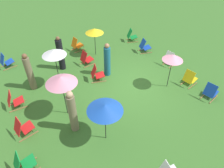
{
  "coord_description": "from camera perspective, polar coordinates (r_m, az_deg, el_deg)",
  "views": [
    {
      "loc": [
        -6.55,
        4.46,
        6.44
      ],
      "look_at": [
        0.0,
        1.2,
        0.5
      ],
      "focal_mm": 33.04,
      "sensor_mm": 36.0,
      "label": 1
    }
  ],
  "objects": [
    {
      "name": "ground_plane",
      "position": [
        10.21,
        6.04,
        -0.29
      ],
      "size": [
        40.0,
        40.0,
        0.0
      ],
      "primitive_type": "plane",
      "color": "#386B28"
    },
    {
      "name": "deckchair_0",
      "position": [
        8.48,
        -23.49,
        -11.04
      ],
      "size": [
        0.66,
        0.86,
        0.83
      ],
      "rotation": [
        0.0,
        0.0,
        0.27
      ],
      "color": "olive",
      "rests_on": "ground"
    },
    {
      "name": "deckchair_1",
      "position": [
        10.29,
        -4.23,
        2.82
      ],
      "size": [
        0.63,
        0.85,
        0.83
      ],
      "rotation": [
        0.0,
        0.0,
        -0.22
      ],
      "color": "olive",
      "rests_on": "ground"
    },
    {
      "name": "deckchair_4",
      "position": [
        11.86,
        15.81,
        6.7
      ],
      "size": [
        0.65,
        0.86,
        0.83
      ],
      "rotation": [
        0.0,
        0.0,
        0.26
      ],
      "color": "olive",
      "rests_on": "ground"
    },
    {
      "name": "deckchair_5",
      "position": [
        9.73,
        -25.47,
        -4.16
      ],
      "size": [
        0.51,
        0.78,
        0.83
      ],
      "rotation": [
        0.0,
        0.0,
        0.05
      ],
      "color": "olive",
      "rests_on": "ground"
    },
    {
      "name": "deckchair_7",
      "position": [
        11.52,
        -7.15,
        6.96
      ],
      "size": [
        0.6,
        0.83,
        0.83
      ],
      "rotation": [
        0.0,
        0.0,
        0.18
      ],
      "color": "olive",
      "rests_on": "ground"
    },
    {
      "name": "deckchair_8",
      "position": [
        10.21,
        25.62,
        -1.95
      ],
      "size": [
        0.68,
        0.87,
        0.83
      ],
      "rotation": [
        0.0,
        0.0,
        0.3
      ],
      "color": "olive",
      "rests_on": "ground"
    },
    {
      "name": "deckchair_9",
      "position": [
        12.8,
        9.0,
        10.26
      ],
      "size": [
        0.62,
        0.84,
        0.83
      ],
      "rotation": [
        0.0,
        0.0,
        -0.21
      ],
      "color": "olive",
      "rests_on": "ground"
    },
    {
      "name": "deckchair_10",
      "position": [
        12.61,
        -27.29,
        5.62
      ],
      "size": [
        0.65,
        0.86,
        0.83
      ],
      "rotation": [
        0.0,
        0.0,
        0.26
      ],
      "color": "olive",
      "rests_on": "ground"
    },
    {
      "name": "deckchair_11",
      "position": [
        13.97,
        5.43,
        13.14
      ],
      "size": [
        0.68,
        0.87,
        0.83
      ],
      "rotation": [
        0.0,
        0.0,
        -0.31
      ],
      "color": "olive",
      "rests_on": "ground"
    },
    {
      "name": "deckchair_12",
      "position": [
        10.65,
        20.71,
        1.45
      ],
      "size": [
        0.65,
        0.85,
        0.83
      ],
      "rotation": [
        0.0,
        0.0,
        0.25
      ],
      "color": "olive",
      "rests_on": "ground"
    },
    {
      "name": "deckchair_13",
      "position": [
        7.54,
        -23.41,
        -19.55
      ],
      "size": [
        0.58,
        0.82,
        0.83
      ],
      "rotation": [
        0.0,
        0.0,
        0.14
      ],
      "color": "olive",
      "rests_on": "ground"
    },
    {
      "name": "deckchair_14",
      "position": [
        13.0,
        -9.74,
        10.66
      ],
      "size": [
        0.62,
        0.84,
        0.83
      ],
      "rotation": [
        0.0,
        0.0,
        0.21
      ],
      "color": "olive",
      "rests_on": "ground"
    },
    {
      "name": "umbrella_0",
      "position": [
        7.84,
        -13.91,
        1.1
      ],
      "size": [
        1.21,
        1.21,
        1.91
      ],
      "color": "black",
      "rests_on": "ground"
    },
    {
      "name": "umbrella_1",
      "position": [
        6.77,
        -1.97,
        -6.6
      ],
      "size": [
        1.23,
        1.23,
        1.72
      ],
      "color": "black",
      "rests_on": "ground"
    },
    {
      "name": "umbrella_2",
      "position": [
        9.52,
        16.52,
        7.07
      ],
      "size": [
        0.93,
        0.93,
        1.78
      ],
      "color": "black",
      "rests_on": "ground"
    },
    {
      "name": "umbrella_3",
      "position": [
        11.88,
        -4.9,
        14.46
      ],
      "size": [
        1.03,
        1.03,
        1.65
      ],
      "color": "black",
      "rests_on": "ground"
    },
    {
      "name": "umbrella_4",
      "position": [
        9.36,
        -15.78,
        8.33
      ],
      "size": [
        1.07,
        1.07,
        2.0
      ],
      "color": "black",
      "rests_on": "ground"
    },
    {
      "name": "person_0",
      "position": [
        10.39,
        -1.34,
        6.52
      ],
      "size": [
        0.45,
        0.45,
        1.8
      ],
      "rotation": [
        0.0,
        0.0,
        5.2
      ],
      "color": "#195972",
      "rests_on": "ground"
    },
    {
      "name": "person_1",
      "position": [
        11.17,
        -14.07,
        8.01
      ],
      "size": [
        0.47,
        0.47,
        1.88
      ],
      "rotation": [
        0.0,
        0.0,
        3.98
      ],
      "color": "black",
      "rests_on": "ground"
    },
    {
      "name": "person_2",
      "position": [
        10.17,
        -21.87,
        2.95
      ],
      "size": [
        0.43,
        0.43,
        1.89
      ],
      "rotation": [
        0.0,
        0.0,
        2.16
      ],
      "color": "#72664C",
      "rests_on": "ground"
    },
    {
      "name": "person_3",
      "position": [
        7.7,
        -10.86,
        -7.69
      ],
      "size": [
        0.43,
        0.43,
        1.91
      ],
      "rotation": [
        0.0,
        0.0,
        4.04
      ],
      "color": "#72664C",
      "rests_on": "ground"
    }
  ]
}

